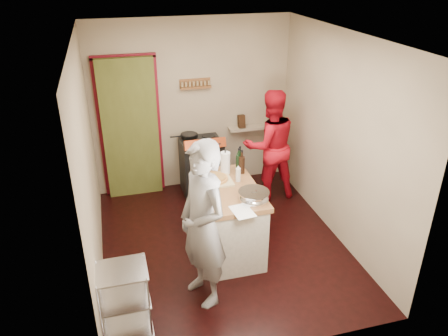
{
  "coord_description": "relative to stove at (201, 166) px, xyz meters",
  "views": [
    {
      "loc": [
        -1.19,
        -4.47,
        3.36
      ],
      "look_at": [
        0.02,
        0.0,
        1.08
      ],
      "focal_mm": 35.0,
      "sensor_mm": 36.0,
      "label": 1
    }
  ],
  "objects": [
    {
      "name": "wire_shelving",
      "position": [
        -1.33,
        -2.62,
        -0.01
      ],
      "size": [
        0.48,
        0.4,
        0.8
      ],
      "color": "silver",
      "rests_on": "ground"
    },
    {
      "name": "stove",
      "position": [
        0.0,
        0.0,
        0.0
      ],
      "size": [
        0.6,
        0.63,
        1.0
      ],
      "color": "black",
      "rests_on": "ground"
    },
    {
      "name": "person_stripe",
      "position": [
        -0.48,
        -2.29,
        0.46
      ],
      "size": [
        0.63,
        0.77,
        1.82
      ],
      "primitive_type": "imported",
      "rotation": [
        0.0,
        0.0,
        -1.23
      ],
      "color": "#A3A3A8",
      "rests_on": "ground"
    },
    {
      "name": "person_red",
      "position": [
        0.95,
        -0.39,
        0.39
      ],
      "size": [
        0.84,
        0.67,
        1.68
      ],
      "primitive_type": "imported",
      "rotation": [
        0.0,
        0.0,
        3.18
      ],
      "color": "#B20B1A",
      "rests_on": "ground"
    },
    {
      "name": "floor",
      "position": [
        -0.05,
        -1.42,
        -0.45
      ],
      "size": [
        3.5,
        3.5,
        0.0
      ],
      "primitive_type": "plane",
      "color": "black",
      "rests_on": "ground"
    },
    {
      "name": "right_wall",
      "position": [
        1.45,
        -1.42,
        0.85
      ],
      "size": [
        0.04,
        3.5,
        2.6
      ],
      "primitive_type": "cube",
      "color": "tan",
      "rests_on": "ground"
    },
    {
      "name": "left_wall",
      "position": [
        -1.55,
        -1.42,
        0.85
      ],
      "size": [
        0.04,
        3.5,
        2.6
      ],
      "primitive_type": "cube",
      "color": "tan",
      "rests_on": "ground"
    },
    {
      "name": "back_wall",
      "position": [
        -0.69,
        0.36,
        0.68
      ],
      "size": [
        3.0,
        0.44,
        2.6
      ],
      "color": "tan",
      "rests_on": "ground"
    },
    {
      "name": "ceiling",
      "position": [
        -0.05,
        -1.42,
        2.16
      ],
      "size": [
        3.0,
        3.5,
        0.02
      ],
      "primitive_type": "cube",
      "color": "white",
      "rests_on": "back_wall"
    },
    {
      "name": "island",
      "position": [
        -0.0,
        -1.55,
        0.02
      ],
      "size": [
        0.71,
        1.3,
        1.19
      ],
      "color": "beige",
      "rests_on": "ground"
    }
  ]
}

